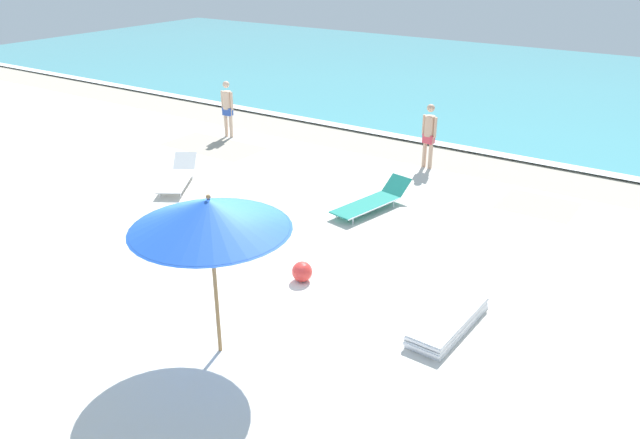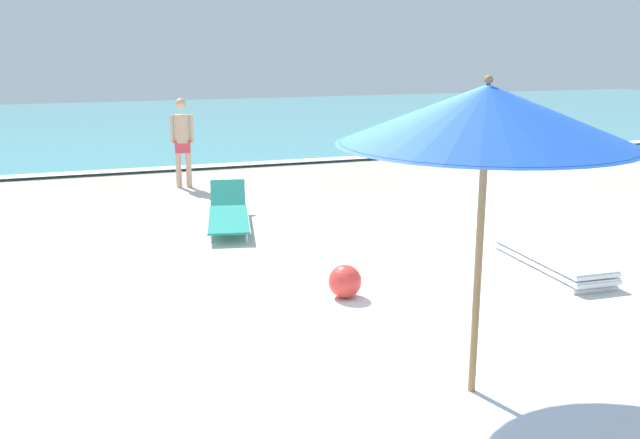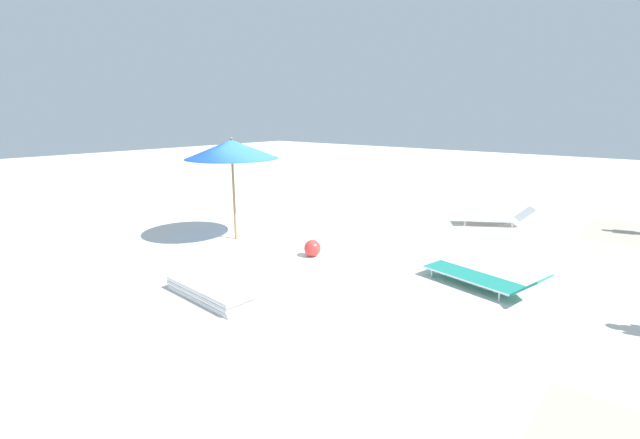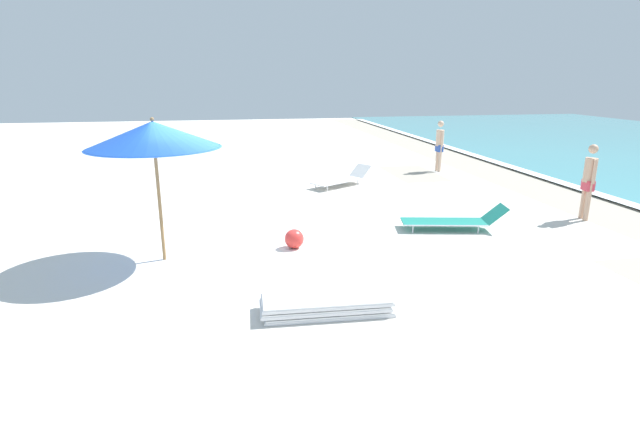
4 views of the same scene
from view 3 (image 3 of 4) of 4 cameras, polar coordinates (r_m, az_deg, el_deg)
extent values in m
cube|color=silver|center=(10.76, -4.71, -3.47)|extent=(60.00, 60.00, 0.16)
cube|color=#AFA492|center=(14.27, 35.00, -1.31)|extent=(3.02, 1.59, 0.00)
cylinder|color=#9E7547|center=(10.97, -11.41, 3.21)|extent=(0.06, 0.06, 2.28)
cone|color=blue|center=(10.82, -11.70, 9.16)|extent=(2.30, 2.30, 0.46)
cylinder|color=#163D95|center=(10.84, -11.64, 8.01)|extent=(2.23, 2.23, 0.01)
sphere|color=#9E7547|center=(10.81, -11.76, 10.52)|extent=(0.07, 0.07, 0.07)
cube|color=white|center=(7.80, -14.35, -9.69)|extent=(0.68, 1.83, 0.03)
cube|color=silver|center=(7.81, -14.33, -9.89)|extent=(0.69, 1.86, 0.04)
cube|color=white|center=(7.81, -14.59, -9.01)|extent=(0.68, 1.83, 0.03)
cube|color=silver|center=(7.82, -14.58, -9.21)|extent=(0.69, 1.86, 0.04)
cube|color=white|center=(7.76, -14.52, -8.49)|extent=(0.68, 1.83, 0.03)
cube|color=silver|center=(7.77, -14.51, -8.69)|extent=(0.69, 1.86, 0.04)
cube|color=white|center=(13.25, 21.31, 0.07)|extent=(1.39, 1.72, 0.03)
cylinder|color=silver|center=(13.53, 21.02, 0.37)|extent=(0.90, 1.42, 0.03)
cylinder|color=silver|center=(12.97, 21.62, -0.25)|extent=(0.90, 1.42, 0.03)
cube|color=white|center=(13.50, 25.65, 0.66)|extent=(0.72, 0.68, 0.37)
cylinder|color=silver|center=(13.37, 18.35, 0.02)|extent=(0.03, 0.03, 0.16)
cylinder|color=silver|center=(12.88, 18.76, -0.52)|extent=(0.03, 0.03, 0.16)
cylinder|color=silver|center=(13.68, 23.65, -0.15)|extent=(0.03, 0.03, 0.16)
cylinder|color=silver|center=(13.20, 24.24, -0.68)|extent=(0.03, 0.03, 0.16)
cube|color=#1E8475|center=(8.53, 19.52, -7.14)|extent=(0.95, 1.88, 0.03)
cylinder|color=silver|center=(8.77, 20.57, -6.64)|extent=(0.40, 1.77, 0.03)
cylinder|color=silver|center=(8.29, 18.41, -7.66)|extent=(0.40, 1.77, 0.03)
cube|color=#1E8475|center=(8.00, 26.40, -7.85)|extent=(0.65, 0.55, 0.38)
cylinder|color=silver|center=(9.12, 16.59, -6.19)|extent=(0.03, 0.03, 0.16)
cylinder|color=silver|center=(8.72, 14.66, -6.98)|extent=(0.03, 0.03, 0.16)
cylinder|color=silver|center=(8.47, 24.45, -8.45)|extent=(0.03, 0.03, 0.16)
cylinder|color=silver|center=(8.04, 22.76, -9.46)|extent=(0.03, 0.03, 0.16)
sphere|color=red|center=(9.63, -1.02, -3.84)|extent=(0.38, 0.38, 0.38)
camera|label=1|loc=(14.38, -48.71, 20.06)|focal=35.00mm
camera|label=2|loc=(16.32, -14.15, 12.36)|focal=40.00mm
camera|label=4|loc=(7.53, -68.42, 6.25)|focal=28.00mm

